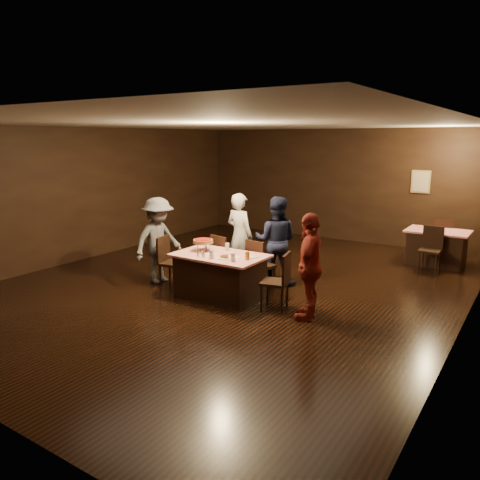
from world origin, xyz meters
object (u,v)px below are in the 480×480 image
object	(u,v)px
back_table	(437,247)
glass_front_right	(233,257)
glass_back	(227,247)
diner_grey_knit	(158,240)
diner_red_shirt	(310,266)
chair_back_near	(430,250)
glass_front_left	(212,254)
chair_end_right	(275,281)
glass_amber	(247,256)
diner_navy_hoodie	(276,241)
plate_empty	(251,257)
pizza_stand	(203,241)
chair_back_far	(442,239)
chair_end_left	(172,262)
chair_far_left	(226,259)
chair_far_right	(261,265)
diner_white_jacket	(240,236)
main_table	(220,276)

from	to	relation	value
back_table	glass_front_right	xyz separation A→B (m)	(-2.29, -4.65, 0.46)
glass_back	diner_grey_knit	bearing A→B (deg)	-170.54
diner_red_shirt	chair_back_near	bearing A→B (deg)	150.76
back_table	glass_front_left	distance (m)	5.44
chair_back_near	diner_grey_knit	bearing A→B (deg)	-138.67
chair_end_right	glass_amber	size ratio (longest dim) A/B	6.79
diner_navy_hoodie	plate_empty	world-z (taller)	diner_navy_hoodie
glass_amber	pizza_stand	bearing A→B (deg)	174.29
chair_back_far	glass_front_left	size ratio (longest dim) A/B	6.79
chair_end_right	chair_back_far	xyz separation A→B (m)	(1.64, 5.00, 0.00)
chair_back_far	glass_front_right	size ratio (longest dim) A/B	6.79
chair_end_right	glass_front_right	distance (m)	0.79
chair_end_left	diner_red_shirt	size ratio (longest dim) A/B	0.57
back_table	glass_front_right	bearing A→B (deg)	-116.22
diner_navy_hoodie	pizza_stand	size ratio (longest dim) A/B	4.45
chair_far_left	chair_far_right	xyz separation A→B (m)	(0.80, 0.00, 0.00)
diner_red_shirt	plate_empty	size ratio (longest dim) A/B	6.66
plate_empty	chair_back_far	bearing A→B (deg)	65.70
back_table	diner_white_jacket	bearing A→B (deg)	-134.10
back_table	glass_back	world-z (taller)	glass_back
main_table	diner_navy_hoodie	size ratio (longest dim) A/B	0.95
diner_white_jacket	chair_back_near	bearing A→B (deg)	-131.52
diner_red_shirt	diner_grey_knit	bearing A→B (deg)	-106.27
diner_red_shirt	glass_back	world-z (taller)	diner_red_shirt
chair_end_left	chair_back_near	bearing A→B (deg)	-56.04
chair_back_near	back_table	bearing A→B (deg)	90.63
chair_far_left	chair_end_left	size ratio (longest dim) A/B	1.00
chair_back_far	diner_grey_knit	distance (m)	6.52
chair_back_far	diner_white_jacket	world-z (taller)	diner_white_jacket
main_table	diner_navy_hoodie	world-z (taller)	diner_navy_hoodie
back_table	chair_far_right	xyz separation A→B (m)	(-2.34, -3.65, 0.09)
chair_far_right	chair_back_far	bearing A→B (deg)	-108.62
chair_far_left	glass_back	world-z (taller)	chair_far_left
pizza_stand	back_table	bearing A→B (deg)	54.18
glass_amber	glass_back	xyz separation A→B (m)	(-0.65, 0.35, 0.00)
plate_empty	chair_back_near	bearing A→B (deg)	58.34
chair_far_right	glass_back	world-z (taller)	chair_far_right
chair_back_near	glass_front_left	distance (m)	4.84
main_table	glass_amber	bearing A→B (deg)	-4.76
chair_end_right	diner_grey_knit	xyz separation A→B (m)	(-2.59, 0.06, 0.35)
main_table	pizza_stand	size ratio (longest dim) A/B	4.21
chair_far_right	glass_front_right	xyz separation A→B (m)	(0.05, -1.00, 0.37)
diner_grey_knit	diner_red_shirt	size ratio (longest dim) A/B	1.00
back_table	glass_amber	world-z (taller)	glass_amber
glass_front_right	chair_back_near	bearing A→B (deg)	59.90
pizza_stand	glass_front_right	size ratio (longest dim) A/B	2.71
back_table	glass_front_left	bearing A→B (deg)	-119.78
chair_back_far	glass_front_left	xyz separation A→B (m)	(-2.69, -5.30, 0.37)
glass_back	plate_empty	bearing A→B (deg)	-14.04
chair_far_left	diner_navy_hoodie	distance (m)	1.03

